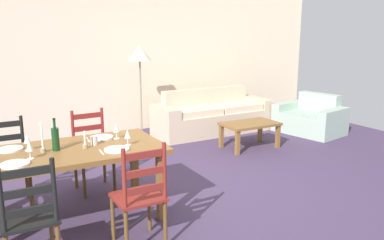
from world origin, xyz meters
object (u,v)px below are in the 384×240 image
Objects in this scene: wine_glass_near_right at (128,135)px; wine_glass_far_left at (27,139)px; wine_bottle at (55,139)px; wine_glass_near_left at (29,147)px; couch at (212,116)px; dining_chair_far_left at (8,163)px; wine_glass_far_right at (116,129)px; dining_chair_near_left at (29,217)px; armchair_upholstered at (311,119)px; dining_chair_far_right at (92,151)px; coffee_table at (250,127)px; dining_table at (64,159)px; standing_lamp at (140,59)px; coffee_cup_primary at (94,140)px; dining_chair_near_right at (140,196)px.

wine_glass_far_left is (-0.90, 0.29, 0.00)m from wine_glass_near_right.
wine_glass_near_left is at bearing -147.01° from wine_bottle.
wine_glass_near_right is 0.95m from wine_glass_far_left.
wine_glass_near_right is at bearing -134.86° from couch.
dining_chair_far_left is 4.03m from couch.
couch is at bearing 33.47° from wine_glass_far_left.
wine_glass_near_left and wine_glass_far_right have the same top height.
armchair_upholstered is (5.22, 2.25, -0.23)m from dining_chair_near_left.
dining_chair_near_left is 1.00× the size of dining_chair_far_right.
dining_chair_near_left is 4.10m from coffee_table.
dining_chair_far_left and dining_chair_far_right have the same top height.
dining_table is 11.80× the size of wine_glass_near_right.
standing_lamp reaches higher than dining_chair_near_left.
dining_table is 21.11× the size of coffee_cup_primary.
standing_lamp reaches higher than dining_chair_far_left.
dining_chair_far_right is 1.04m from wine_glass_far_left.
armchair_upholstered is at bearing 17.65° from wine_glass_far_right.
wine_glass_far_right is at bearing -162.35° from armchair_upholstered.
wine_glass_far_right is (0.88, 0.01, 0.00)m from wine_glass_far_left.
wine_glass_near_left is 5.40m from armchair_upholstered.
coffee_cup_primary is 0.07× the size of armchair_upholstered.
wine_glass_far_right is at bearing 18.25° from wine_glass_near_left.
wine_bottle reaches higher than dining_chair_near_left.
coffee_cup_primary is at bearing -101.89° from dining_chair_far_right.
wine_glass_near_left is 0.18× the size of coffee_table.
coffee_cup_primary is 3.07m from standing_lamp.
dining_table is 3.29m from standing_lamp.
dining_chair_near_left is 5.96× the size of wine_glass_near_left.
dining_chair_far_right reaches higher than wine_glass_far_left.
wine_glass_far_right is 2.84m from coffee_table.
armchair_upholstered is (5.25, 0.78, -0.23)m from dining_chair_far_left.
wine_glass_near_left is (0.11, 0.62, 0.38)m from dining_chair_near_left.
dining_chair_near_left is at bearing -99.72° from wine_glass_near_left.
coffee_table is (2.58, 1.08, -0.51)m from wine_glass_far_right.
wine_glass_near_left is 1.00× the size of wine_glass_near_right.
wine_glass_far_left is at bearing 82.55° from dining_chair_near_left.
wine_bottle is at bearing -60.25° from dining_chair_far_left.
couch reaches higher than armchair_upholstered.
dining_chair_far_left is (-0.93, 1.50, 0.00)m from dining_chair_near_right.
wine_glass_far_left is 0.88m from wine_glass_far_right.
dining_chair_near_right is 0.42× the size of couch.
standing_lamp is at bearing 66.11° from wine_glass_near_right.
couch is (3.60, 3.20, -0.19)m from dining_chair_near_left.
wine_bottle reaches higher than wine_glass_near_right.
dining_chair_far_left is 1.00× the size of dining_chair_far_right.
dining_chair_near_left is at bearing -97.45° from wine_glass_far_left.
dining_chair_near_right is 1.02m from wine_glass_far_right.
wine_glass_near_left is 0.12× the size of armchair_upholstered.
coffee_cup_primary is (0.37, 0.02, -0.07)m from wine_bottle.
wine_glass_near_right is 1.00× the size of wine_glass_far_right.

